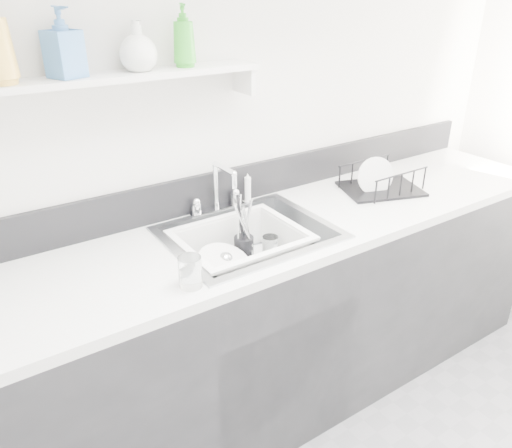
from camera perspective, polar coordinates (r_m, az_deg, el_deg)
room_shell at (r=1.16m, az=22.41°, el=18.14°), size 3.50×3.00×2.60m
counter_run at (r=2.20m, az=-0.74°, el=-11.79°), size 3.20×0.62×0.92m
backsplash at (r=2.15m, az=-5.16°, el=3.84°), size 3.20×0.02×0.16m
sink at (r=2.00m, az=-0.80°, el=-3.36°), size 0.64×0.52×0.20m
faucet at (r=2.12m, az=-4.45°, el=2.90°), size 0.26×0.18×0.23m
side_sprayer at (r=2.20m, az=-0.96°, el=4.13°), size 0.03×0.03×0.14m
wall_shelf at (r=1.82m, az=-14.79°, el=15.80°), size 1.00×0.16×0.12m
wash_tub at (r=1.96m, az=-1.75°, el=-3.44°), size 0.54×0.47×0.19m
plate_stack at (r=1.96m, az=-3.41°, el=-5.16°), size 0.26×0.25×0.10m
utensil_cup at (r=2.06m, az=-1.41°, el=-2.54°), size 0.08×0.08×0.27m
ladle at (r=1.98m, az=-1.74°, el=-4.50°), size 0.26×0.20×0.07m
tumbler_in_tub at (r=2.07m, az=1.63°, el=-2.64°), size 0.08×0.08×0.10m
tumbler_counter at (r=1.61m, az=-7.53°, el=-5.45°), size 0.10×0.10×0.11m
dish_rack at (r=2.42m, az=14.18°, el=5.16°), size 0.42×0.37×0.12m
bowl_small at (r=2.01m, az=2.48°, el=-4.69°), size 0.11×0.11×0.03m
soap_bottle_b at (r=1.75m, az=-21.23°, el=18.77°), size 0.13×0.13×0.21m
soap_bottle_c at (r=1.82m, az=-13.38°, el=19.19°), size 0.15×0.15×0.16m
soap_bottle_d at (r=1.89m, az=-8.26°, el=20.52°), size 0.10×0.10×0.21m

